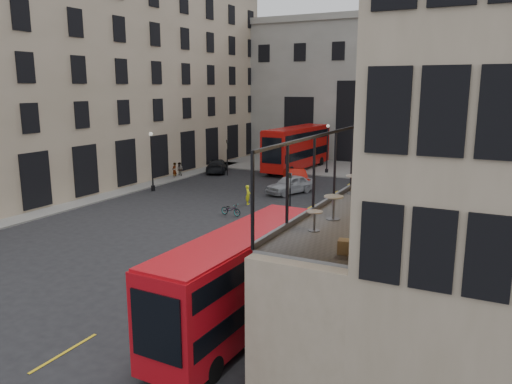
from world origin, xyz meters
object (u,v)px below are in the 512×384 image
at_px(pedestrian_b, 297,163).
at_px(cafe_table_mid, 333,204).
at_px(traffic_light_far, 227,153).
at_px(cyclist, 248,195).
at_px(street_lamp_b, 327,152).
at_px(cafe_chair_a, 345,246).
at_px(pedestrian_e, 174,171).
at_px(pedestrian_d, 414,167).
at_px(cafe_chair_d, 396,199).
at_px(car_b, 296,178).
at_px(street_lamp_a, 152,165).
at_px(bus_near, 240,277).
at_px(cafe_chair_c, 385,209).
at_px(traffic_light_near, 290,194).
at_px(pedestrian_c, 392,162).
at_px(cafe_chair_b, 366,214).
at_px(bicycle, 231,210).
at_px(cafe_table_near, 314,218).
at_px(car_a, 290,184).
at_px(pedestrian_a, 180,170).
at_px(car_c, 217,166).
at_px(cafe_table_far, 353,182).
at_px(bus_far, 297,146).

distance_m(pedestrian_b, cafe_table_mid, 38.01).
relative_size(traffic_light_far, cyclist, 2.42).
bearing_deg(street_lamp_b, cafe_chair_a, -70.50).
height_order(traffic_light_far, pedestrian_e, traffic_light_far).
bearing_deg(pedestrian_d, cafe_chair_d, 152.15).
height_order(pedestrian_d, cafe_table_mid, cafe_table_mid).
bearing_deg(car_b, street_lamp_a, -178.59).
bearing_deg(cafe_chair_a, pedestrian_b, 114.04).
bearing_deg(street_lamp_a, bus_near, -44.88).
bearing_deg(cafe_chair_c, traffic_light_near, 126.68).
height_order(pedestrian_c, cafe_chair_a, cafe_chair_a).
distance_m(street_lamp_b, cafe_chair_a, 40.52).
relative_size(traffic_light_far, pedestrian_c, 2.14).
bearing_deg(cafe_chair_d, bus_near, -138.29).
bearing_deg(cafe_chair_b, cafe_table_mid, -170.71).
xyz_separation_m(car_b, cyclist, (-0.73, -8.38, -0.04)).
distance_m(car_b, bicycle, 12.06).
bearing_deg(cafe_table_near, cyclist, 123.13).
xyz_separation_m(traffic_light_near, car_b, (-5.11, 13.56, -1.60)).
relative_size(pedestrian_b, cafe_chair_c, 2.02).
relative_size(car_a, cafe_chair_a, 6.16).
bearing_deg(bus_near, car_a, 108.76).
height_order(street_lamp_b, bicycle, street_lamp_b).
bearing_deg(pedestrian_a, cafe_chair_c, -40.52).
bearing_deg(traffic_light_far, car_c, 148.99).
bearing_deg(cafe_chair_a, car_b, 114.64).
xyz_separation_m(car_c, pedestrian_b, (7.59, 4.59, 0.25)).
relative_size(cyclist, cafe_chair_c, 1.62).
xyz_separation_m(traffic_light_far, street_lamp_a, (-2.00, -10.00, -0.03)).
relative_size(bus_near, pedestrian_b, 5.01).
bearing_deg(car_a, street_lamp_b, 114.60).
xyz_separation_m(cafe_chair_a, cafe_chair_b, (-0.35, 3.62, 0.04)).
xyz_separation_m(pedestrian_a, cafe_table_far, (24.42, -21.09, 4.38)).
bearing_deg(pedestrian_e, pedestrian_b, 132.38).
distance_m(cafe_table_far, cafe_chair_d, 2.51).
height_order(bus_far, car_c, bus_far).
relative_size(street_lamp_a, cafe_table_far, 6.46).
relative_size(cafe_table_mid, cafe_table_far, 1.04).
distance_m(bus_far, cyclist, 17.90).
xyz_separation_m(street_lamp_a, cafe_chair_c, (24.57, -17.50, 2.50)).
distance_m(car_a, car_b, 3.02).
xyz_separation_m(cafe_table_near, cafe_chair_d, (1.63, 4.97, -0.20)).
bearing_deg(bus_far, cafe_chair_c, -63.11).
xyz_separation_m(traffic_light_near, cafe_chair_c, (8.57, -11.50, 2.47)).
bearing_deg(street_lamp_b, pedestrian_c, 46.08).
bearing_deg(traffic_light_far, cafe_chair_a, -54.99).
height_order(pedestrian_c, pedestrian_e, pedestrian_c).
bearing_deg(car_b, street_lamp_b, 55.91).
relative_size(car_c, cyclist, 3.22).
bearing_deg(pedestrian_d, street_lamp_b, 72.67).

